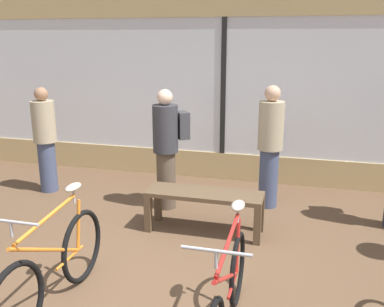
{
  "coord_description": "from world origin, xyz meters",
  "views": [
    {
      "loc": [
        1.27,
        -3.45,
        2.3
      ],
      "look_at": [
        0.0,
        1.32,
        0.95
      ],
      "focal_mm": 40.0,
      "sensor_mm": 36.0,
      "label": 1
    }
  ],
  "objects_px": {
    "bicycle_left": "(54,268)",
    "display_bench": "(205,200)",
    "bicycle_right": "(228,295)",
    "customer_near_rack": "(270,145)",
    "customer_mid_floor": "(167,146)",
    "customer_by_window": "(45,138)"
  },
  "relations": [
    {
      "from": "bicycle_right",
      "to": "customer_mid_floor",
      "type": "height_order",
      "value": "customer_mid_floor"
    },
    {
      "from": "bicycle_right",
      "to": "customer_near_rack",
      "type": "bearing_deg",
      "value": 88.87
    },
    {
      "from": "customer_near_rack",
      "to": "customer_mid_floor",
      "type": "bearing_deg",
      "value": -163.45
    },
    {
      "from": "display_bench",
      "to": "customer_mid_floor",
      "type": "distance_m",
      "value": 1.03
    },
    {
      "from": "bicycle_right",
      "to": "customer_by_window",
      "type": "bearing_deg",
      "value": 141.38
    },
    {
      "from": "display_bench",
      "to": "customer_mid_floor",
      "type": "bearing_deg",
      "value": 137.2
    },
    {
      "from": "display_bench",
      "to": "bicycle_left",
      "type": "bearing_deg",
      "value": -116.0
    },
    {
      "from": "bicycle_right",
      "to": "customer_mid_floor",
      "type": "distance_m",
      "value": 2.81
    },
    {
      "from": "bicycle_left",
      "to": "customer_by_window",
      "type": "bearing_deg",
      "value": 123.84
    },
    {
      "from": "bicycle_right",
      "to": "customer_by_window",
      "type": "distance_m",
      "value": 4.2
    },
    {
      "from": "customer_near_rack",
      "to": "customer_by_window",
      "type": "height_order",
      "value": "customer_near_rack"
    },
    {
      "from": "display_bench",
      "to": "customer_by_window",
      "type": "bearing_deg",
      "value": 163.55
    },
    {
      "from": "display_bench",
      "to": "customer_by_window",
      "type": "xyz_separation_m",
      "value": [
        -2.65,
        0.78,
        0.42
      ]
    },
    {
      "from": "bicycle_right",
      "to": "display_bench",
      "type": "bearing_deg",
      "value": 108.58
    },
    {
      "from": "customer_near_rack",
      "to": "customer_by_window",
      "type": "relative_size",
      "value": 1.06
    },
    {
      "from": "customer_by_window",
      "to": "customer_mid_floor",
      "type": "bearing_deg",
      "value": -4.64
    },
    {
      "from": "bicycle_right",
      "to": "customer_near_rack",
      "type": "relative_size",
      "value": 0.99
    },
    {
      "from": "bicycle_left",
      "to": "display_bench",
      "type": "height_order",
      "value": "bicycle_left"
    },
    {
      "from": "bicycle_left",
      "to": "display_bench",
      "type": "distance_m",
      "value": 2.04
    },
    {
      "from": "bicycle_right",
      "to": "display_bench",
      "type": "xyz_separation_m",
      "value": [
        -0.61,
        1.82,
        0.04
      ]
    },
    {
      "from": "customer_mid_floor",
      "to": "bicycle_left",
      "type": "bearing_deg",
      "value": -95.2
    },
    {
      "from": "bicycle_left",
      "to": "bicycle_right",
      "type": "bearing_deg",
      "value": 0.38
    }
  ]
}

